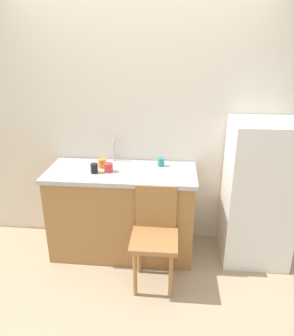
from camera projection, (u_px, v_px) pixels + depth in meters
ground_plane at (130, 294)px, 2.76m from camera, size 8.00×8.00×0.00m
back_wall at (141, 125)px, 3.22m from camera, size 4.80×0.10×2.50m
cabinet_base at (123, 213)px, 3.21m from camera, size 1.39×0.60×0.85m
countertop at (121, 172)px, 3.05m from camera, size 1.43×0.64×0.04m
faucet at (114, 150)px, 3.24m from camera, size 0.02×0.02×0.23m
refrigerator at (258, 193)px, 3.02m from camera, size 0.61×0.56×1.39m
chair at (155, 233)px, 2.75m from camera, size 0.40×0.40×0.89m
cup_red at (108, 168)px, 2.99m from camera, size 0.08×0.08×0.08m
cup_teal at (161, 162)px, 3.13m from camera, size 0.07×0.07×0.08m
cup_black at (94, 168)px, 2.96m from camera, size 0.07×0.07×0.09m
cup_orange at (102, 163)px, 3.10m from camera, size 0.08×0.08×0.08m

